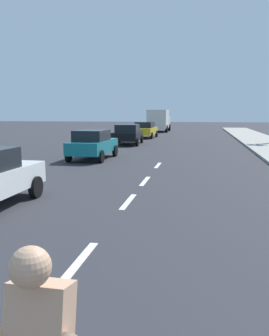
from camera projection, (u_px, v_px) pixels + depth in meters
ground_plane at (156, 168)px, 16.48m from camera, size 160.00×160.00×0.00m
lane_stripe_2 at (79, 262)px, 6.08m from camera, size 0.16×1.80×0.01m
lane_stripe_3 at (128, 201)px, 10.21m from camera, size 0.16×1.80×0.01m
lane_stripe_4 at (145, 181)px, 13.24m from camera, size 0.16×1.80×0.01m
lane_stripe_5 at (158, 165)px, 17.18m from camera, size 0.16×1.80×0.01m
parked_car_teal at (93, 144)px, 19.32m from camera, size 1.96×4.11×1.57m
parked_car_black at (128, 134)px, 28.27m from camera, size 2.19×4.49×1.57m
parked_car_yellow at (145, 129)px, 35.52m from camera, size 2.11×4.32×1.57m
delivery_truck at (159, 120)px, 46.90m from camera, size 2.69×6.24×2.80m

